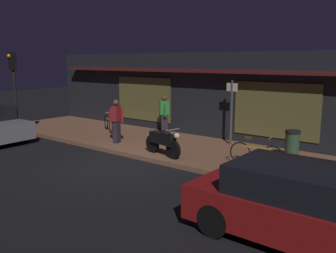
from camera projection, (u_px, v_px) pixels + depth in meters
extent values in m
plane|color=black|center=(113.00, 166.00, 11.44)|extent=(60.00, 60.00, 0.00)
cube|color=brown|center=(171.00, 146.00, 13.73)|extent=(18.00, 4.00, 0.15)
cube|color=black|center=(219.00, 94.00, 16.04)|extent=(18.00, 2.80, 3.60)
cube|color=brown|center=(144.00, 99.00, 16.96)|extent=(3.20, 0.04, 2.00)
cube|color=brown|center=(275.00, 110.00, 13.05)|extent=(3.20, 0.04, 2.00)
cube|color=#591919|center=(198.00, 71.00, 14.58)|extent=(16.20, 0.50, 0.12)
cylinder|color=black|center=(152.00, 144.00, 12.46)|extent=(0.61, 0.24, 0.60)
cylinder|color=black|center=(173.00, 150.00, 11.63)|extent=(0.61, 0.24, 0.60)
cube|color=black|center=(162.00, 138.00, 11.99)|extent=(1.13, 0.50, 0.36)
ellipsoid|color=black|center=(165.00, 133.00, 11.84)|extent=(0.48, 0.33, 0.20)
sphere|color=#F9EDB7|center=(177.00, 136.00, 11.41)|extent=(0.18, 0.18, 0.18)
cylinder|color=gray|center=(173.00, 130.00, 11.53)|extent=(0.14, 0.54, 0.03)
torus|color=black|center=(106.00, 122.00, 16.61)|extent=(0.59, 0.37, 0.66)
torus|color=black|center=(111.00, 126.00, 15.69)|extent=(0.59, 0.37, 0.66)
cube|color=#B78C2D|center=(108.00, 119.00, 16.11)|extent=(0.79, 0.49, 0.06)
cube|color=brown|center=(107.00, 112.00, 16.29)|extent=(0.21, 0.17, 0.06)
cylinder|color=#B78C2D|center=(110.00, 113.00, 15.66)|extent=(0.23, 0.37, 0.02)
torus|color=black|center=(240.00, 152.00, 11.16)|extent=(0.66, 0.13, 0.66)
torus|color=black|center=(273.00, 157.00, 10.65)|extent=(0.66, 0.13, 0.66)
cube|color=#B78C2D|center=(256.00, 147.00, 10.87)|extent=(0.90, 0.16, 0.06)
cube|color=brown|center=(249.00, 138.00, 10.94)|extent=(0.21, 0.11, 0.06)
cylinder|color=#B78C2D|center=(271.00, 138.00, 10.59)|extent=(0.08, 0.42, 0.02)
cube|color=#28232D|center=(117.00, 132.00, 13.87)|extent=(0.27, 0.32, 0.85)
cube|color=maroon|center=(116.00, 113.00, 13.75)|extent=(0.32, 0.43, 0.58)
sphere|color=brown|center=(116.00, 102.00, 13.67)|extent=(0.22, 0.22, 0.22)
cylinder|color=maroon|center=(110.00, 115.00, 13.86)|extent=(0.11, 0.11, 0.52)
cylinder|color=maroon|center=(122.00, 116.00, 13.66)|extent=(0.11, 0.11, 0.52)
cube|color=#28232D|center=(164.00, 124.00, 15.55)|extent=(0.34, 0.34, 0.85)
cube|color=#2D8C38|center=(164.00, 108.00, 15.42)|extent=(0.42, 0.43, 0.58)
sphere|color=brown|center=(164.00, 98.00, 15.35)|extent=(0.22, 0.22, 0.22)
cylinder|color=#2D8C38|center=(165.00, 110.00, 15.18)|extent=(0.13, 0.13, 0.52)
cylinder|color=#2D8C38|center=(164.00, 109.00, 15.69)|extent=(0.13, 0.13, 0.52)
cylinder|color=#47474C|center=(231.00, 113.00, 13.51)|extent=(0.09, 0.09, 2.40)
cube|color=beige|center=(232.00, 87.00, 13.34)|extent=(0.44, 0.03, 0.30)
cylinder|color=#2D4C33|center=(292.00, 146.00, 11.61)|extent=(0.44, 0.44, 0.85)
cylinder|color=black|center=(293.00, 132.00, 11.53)|extent=(0.48, 0.48, 0.08)
cylinder|color=black|center=(15.00, 97.00, 14.88)|extent=(0.12, 0.12, 3.60)
cube|color=black|center=(13.00, 61.00, 14.62)|extent=(0.24, 0.24, 0.70)
sphere|color=orange|center=(9.00, 56.00, 14.49)|extent=(0.16, 0.16, 0.16)
cylinder|color=black|center=(24.00, 134.00, 14.78)|extent=(0.65, 0.25, 0.64)
cylinder|color=black|center=(251.00, 196.00, 7.99)|extent=(0.64, 0.22, 0.64)
cylinder|color=black|center=(214.00, 220.00, 6.79)|extent=(0.64, 0.22, 0.64)
cube|color=maroon|center=(301.00, 214.00, 6.51)|extent=(4.11, 1.79, 0.68)
cube|color=black|center=(295.00, 183.00, 6.51)|extent=(2.21, 1.61, 0.64)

